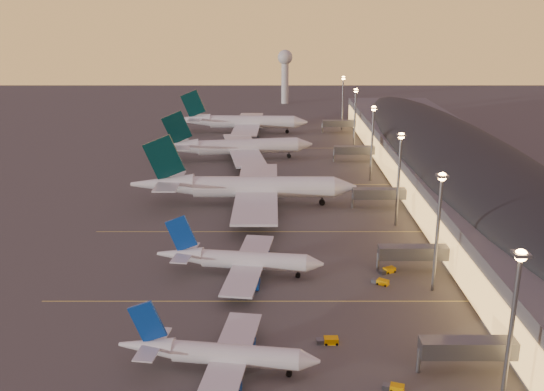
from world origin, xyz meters
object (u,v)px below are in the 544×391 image
at_px(airliner_narrow_north, 240,260).
at_px(airliner_narrow_south, 218,354).
at_px(baggage_tug_a, 394,387).
at_px(baggage_tug_c, 381,282).
at_px(airliner_wide_mid, 234,147).
at_px(airliner_wide_far, 241,122).
at_px(radar_tower, 285,67).
at_px(airliner_wide_near, 244,187).
at_px(baggage_tug_b, 328,341).
at_px(baggage_tug_d, 388,270).

bearing_deg(airliner_narrow_north, airliner_narrow_south, -84.97).
xyz_separation_m(baggage_tug_a, baggage_tug_c, (4.39, 37.98, 0.05)).
xyz_separation_m(airliner_wide_mid, baggage_tug_a, (33.86, -149.07, -4.71)).
bearing_deg(baggage_tug_a, airliner_wide_mid, 120.73).
bearing_deg(baggage_tug_a, airliner_narrow_south, -172.71).
bearing_deg(airliner_wide_mid, baggage_tug_a, -86.01).
bearing_deg(baggage_tug_c, airliner_wide_far, 136.87).
xyz_separation_m(airliner_wide_far, radar_tower, (22.91, 92.71, 16.61)).
relative_size(airliner_wide_near, airliner_wide_far, 1.06).
relative_size(airliner_narrow_north, baggage_tug_c, 9.75).
bearing_deg(baggage_tug_c, baggage_tug_a, -62.91).
distance_m(airliner_wide_far, radar_tower, 96.94).
bearing_deg(baggage_tug_a, baggage_tug_c, 101.34).
height_order(airliner_wide_far, baggage_tug_c, airliner_wide_far).
xyz_separation_m(airliner_wide_mid, airliner_wide_far, (-0.22, 53.13, 0.11)).
bearing_deg(airliner_wide_mid, airliner_narrow_north, -94.78).
xyz_separation_m(airliner_narrow_north, baggage_tug_c, (30.78, -4.90, -2.98)).
distance_m(airliner_narrow_north, baggage_tug_b, 33.96).
height_order(airliner_wide_mid, baggage_tug_c, airliner_wide_mid).
distance_m(airliner_narrow_south, baggage_tug_c, 46.10).
height_order(baggage_tug_b, baggage_tug_c, baggage_tug_b).
distance_m(baggage_tug_a, baggage_tug_b, 16.53).
relative_size(airliner_wide_near, baggage_tug_c, 17.45).
relative_size(airliner_wide_far, radar_tower, 1.96).
relative_size(airliner_wide_near, airliner_wide_mid, 1.08).
xyz_separation_m(radar_tower, baggage_tug_d, (18.10, -251.08, -21.34)).
relative_size(airliner_wide_far, baggage_tug_c, 16.46).
distance_m(airliner_narrow_south, baggage_tug_a, 28.58).
relative_size(airliner_narrow_north, baggage_tug_d, 9.07).
distance_m(airliner_narrow_north, baggage_tug_a, 50.45).
xyz_separation_m(airliner_wide_far, baggage_tug_d, (41.01, -158.36, -4.73)).
bearing_deg(airliner_wide_near, baggage_tug_d, -54.63).
distance_m(airliner_narrow_north, airliner_wide_mid, 106.46).
bearing_deg(baggage_tug_a, airliner_wide_far, 117.50).
height_order(airliner_narrow_south, baggage_tug_a, airliner_narrow_south).
bearing_deg(airliner_narrow_north, baggage_tug_a, -50.96).
bearing_deg(baggage_tug_b, airliner_wide_mid, 99.05).
xyz_separation_m(baggage_tug_b, baggage_tug_d, (16.05, 30.06, 0.00)).
distance_m(baggage_tug_a, baggage_tug_c, 38.24).
height_order(airliner_wide_near, radar_tower, radar_tower).
xyz_separation_m(airliner_wide_near, airliner_wide_far, (-6.56, 109.49, -0.33)).
distance_m(airliner_wide_near, airliner_wide_mid, 56.71).
height_order(airliner_wide_far, baggage_tug_b, airliner_wide_far).
bearing_deg(baggage_tug_d, radar_tower, 66.67).
distance_m(radar_tower, baggage_tug_a, 295.91).
bearing_deg(baggage_tug_c, airliner_wide_near, 153.93).
relative_size(airliner_narrow_south, baggage_tug_c, 8.70).
xyz_separation_m(baggage_tug_a, baggage_tug_b, (-9.13, 13.78, 0.08)).
relative_size(baggage_tug_c, baggage_tug_d, 0.93).
relative_size(airliner_wide_far, baggage_tug_d, 15.32).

